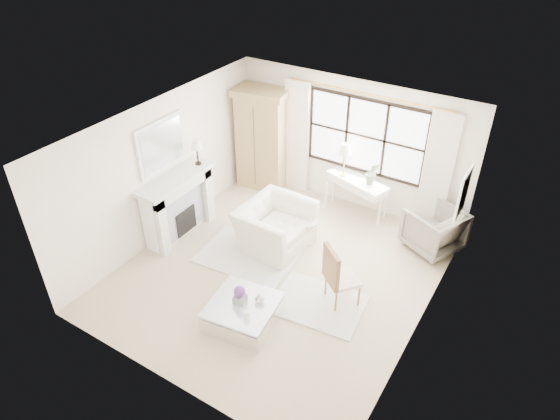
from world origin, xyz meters
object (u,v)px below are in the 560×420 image
Objects in this scene: coffee_table at (243,313)px; console_table at (356,196)px; club_armchair at (275,226)px; armoire at (262,138)px.

console_table is at bearing 79.13° from coffee_table.
club_armchair is 1.16× the size of coffee_table.
console_table is 1.22× the size of coffee_table.
armoire is at bearing -162.11° from console_table.
console_table is 1.96m from club_armchair.
club_armchair is at bearing 100.36° from coffee_table.
coffee_table is (0.63, -1.93, -0.24)m from club_armchair.
armoire is 2.37m from console_table.
club_armchair reaches higher than console_table.
armoire is 1.99× the size of coffee_table.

